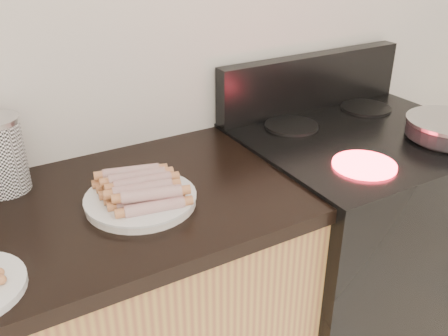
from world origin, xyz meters
TOP-DOWN VIEW (x-y plane):
  - wall_back at (0.00, 2.00)m, footprint 4.00×0.04m
  - stove at (0.78, 1.68)m, footprint 0.76×0.65m
  - stove_panel at (0.78, 1.96)m, footprint 0.76×0.06m
  - burner_near_left at (0.61, 1.51)m, footprint 0.18×0.18m
  - burner_near_right at (0.95, 1.51)m, footprint 0.18×0.18m
  - burner_far_left at (0.61, 1.84)m, footprint 0.18×0.18m
  - burner_far_right at (0.95, 1.84)m, footprint 0.18×0.18m
  - main_plate at (-0.01, 1.65)m, footprint 0.28×0.28m
  - hotdog_pile at (-0.01, 1.65)m, footprint 0.15×0.23m
  - canister at (-0.29, 1.90)m, footprint 0.13×0.13m

SIDE VIEW (x-z plane):
  - stove at x=0.78m, z-range 0.00..0.91m
  - main_plate at x=-0.01m, z-range 0.90..0.92m
  - burner_near_left at x=0.61m, z-range 0.91..0.92m
  - burner_near_right at x=0.95m, z-range 0.91..0.92m
  - burner_far_left at x=0.61m, z-range 0.91..0.92m
  - burner_far_right at x=0.95m, z-range 0.91..0.92m
  - hotdog_pile at x=-0.01m, z-range 0.92..0.97m
  - canister at x=-0.29m, z-range 0.90..1.10m
  - stove_panel at x=0.78m, z-range 0.91..1.11m
  - wall_back at x=0.00m, z-range 0.00..2.60m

